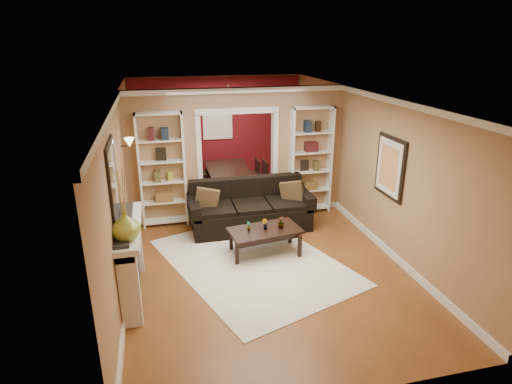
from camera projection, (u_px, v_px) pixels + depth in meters
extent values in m
plane|color=brown|center=(250.00, 237.00, 8.22)|extent=(8.00, 8.00, 0.00)
plane|color=white|center=(250.00, 95.00, 7.30)|extent=(8.00, 8.00, 0.00)
plane|color=#A37B56|center=(217.00, 128.00, 11.42)|extent=(8.00, 0.00, 8.00)
plane|color=#A37B56|center=(341.00, 289.00, 4.11)|extent=(8.00, 0.00, 8.00)
plane|color=#A37B56|center=(121.00, 179.00, 7.27)|extent=(0.00, 8.00, 8.00)
plane|color=#A37B56|center=(364.00, 163.00, 8.25)|extent=(0.00, 8.00, 8.00)
cube|color=#A37B56|center=(238.00, 154.00, 8.86)|extent=(4.50, 0.15, 2.70)
cube|color=maroon|center=(218.00, 129.00, 11.40)|extent=(4.44, 0.04, 2.64)
cube|color=#8CA5CC|center=(218.00, 121.00, 11.29)|extent=(0.78, 0.03, 0.98)
cube|color=white|center=(253.00, 262.00, 7.33)|extent=(3.44, 4.03, 0.01)
cube|color=black|center=(250.00, 206.00, 8.49)|extent=(2.43, 1.05, 0.95)
cube|color=brown|center=(207.00, 200.00, 8.22)|extent=(0.45, 0.17, 0.44)
cube|color=brown|center=(292.00, 193.00, 8.59)|extent=(0.45, 0.35, 0.45)
cube|color=black|center=(265.00, 241.00, 7.55)|extent=(1.32, 0.85, 0.47)
imported|color=#336626|center=(249.00, 226.00, 7.37)|extent=(0.11, 0.12, 0.19)
imported|color=#336626|center=(265.00, 224.00, 7.44)|extent=(0.13, 0.13, 0.19)
imported|color=#336626|center=(281.00, 222.00, 7.49)|extent=(0.16, 0.16, 0.21)
cube|color=white|center=(162.00, 171.00, 8.44)|extent=(0.90, 0.30, 2.30)
cube|color=white|center=(310.00, 161.00, 9.11)|extent=(0.90, 0.30, 2.30)
cube|color=white|center=(133.00, 260.00, 6.20)|extent=(0.32, 1.70, 1.16)
imported|color=#93A535|center=(125.00, 225.00, 5.48)|extent=(0.45, 0.45, 0.40)
cube|color=silver|center=(113.00, 182.00, 5.75)|extent=(0.03, 0.95, 1.10)
cube|color=#FFE0A5|center=(126.00, 144.00, 7.63)|extent=(0.18, 0.18, 0.22)
cube|color=black|center=(390.00, 167.00, 7.26)|extent=(0.04, 0.85, 1.05)
imported|color=black|center=(230.00, 181.00, 10.43)|extent=(1.80, 1.00, 0.63)
cube|color=black|center=(209.00, 184.00, 10.02)|extent=(0.48, 0.48, 0.76)
cube|color=black|center=(255.00, 178.00, 10.23)|extent=(0.53, 0.53, 0.90)
cube|color=black|center=(206.00, 173.00, 10.54)|extent=(0.55, 0.55, 0.94)
cube|color=black|center=(249.00, 174.00, 10.81)|extent=(0.42, 0.42, 0.75)
cube|color=#322417|center=(225.00, 110.00, 10.00)|extent=(0.50, 0.50, 0.30)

